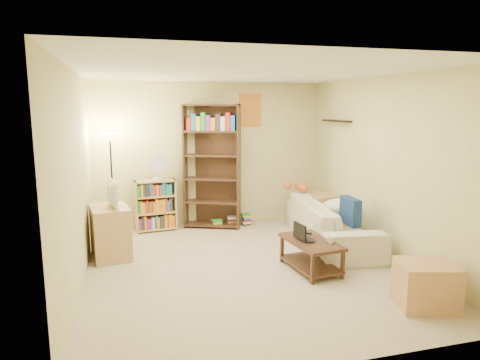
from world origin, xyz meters
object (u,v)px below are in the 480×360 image
at_px(floor_lamp, 111,156).
at_px(television, 108,194).
at_px(sofa, 331,223).
at_px(tabby_cat, 299,186).
at_px(laptop, 308,238).
at_px(short_bookshelf, 156,205).
at_px(desk_fan, 157,166).
at_px(side_table, 318,211).
at_px(tall_bookshelf, 212,163).
at_px(tv_stand, 110,232).
at_px(mug, 331,240).
at_px(end_cabinet, 426,285).
at_px(coffee_table, 311,251).

bearing_deg(floor_lamp, television, -91.84).
relative_size(sofa, tabby_cat, 4.51).
distance_m(laptop, short_bookshelf, 2.89).
height_order(laptop, desk_fan, desk_fan).
bearing_deg(side_table, tall_bookshelf, 162.39).
xyz_separation_m(tv_stand, tall_bookshelf, (1.67, 1.13, 0.76)).
height_order(tabby_cat, television, television).
distance_m(laptop, side_table, 1.93).
xyz_separation_m(sofa, laptop, (-0.78, -0.88, 0.09)).
bearing_deg(sofa, mug, 160.92).
relative_size(sofa, tv_stand, 3.22).
distance_m(floor_lamp, side_table, 3.56).
bearing_deg(television, end_cabinet, -136.24).
height_order(coffee_table, floor_lamp, floor_lamp).
bearing_deg(desk_fan, side_table, -11.86).
distance_m(sofa, floor_lamp, 3.56).
height_order(short_bookshelf, desk_fan, desk_fan).
relative_size(short_bookshelf, desk_fan, 2.00).
distance_m(laptop, desk_fan, 2.91).
bearing_deg(end_cabinet, television, 142.95).
xyz_separation_m(sofa, desk_fan, (-2.50, 1.36, 0.78)).
distance_m(desk_fan, floor_lamp, 0.80).
bearing_deg(coffee_table, tall_bookshelf, 103.09).
bearing_deg(mug, tall_bookshelf, 111.90).
bearing_deg(tabby_cat, mug, -101.77).
height_order(tabby_cat, floor_lamp, floor_lamp).
relative_size(sofa, end_cabinet, 4.05).
bearing_deg(coffee_table, floor_lamp, 133.56).
relative_size(tv_stand, tall_bookshelf, 0.34).
distance_m(coffee_table, floor_lamp, 3.39).
bearing_deg(laptop, sofa, -51.82).
bearing_deg(side_table, short_bookshelf, 167.46).
bearing_deg(tabby_cat, short_bookshelf, 167.73).
xyz_separation_m(sofa, short_bookshelf, (-2.55, 1.41, 0.11)).
relative_size(floor_lamp, end_cabinet, 2.91).
bearing_deg(floor_lamp, sofa, -19.19).
bearing_deg(end_cabinet, mug, 117.05).
bearing_deg(tabby_cat, television, -167.97).
xyz_separation_m(tabby_cat, tall_bookshelf, (-1.42, 0.47, 0.39)).
height_order(side_table, end_cabinet, side_table).
xyz_separation_m(mug, tv_stand, (-2.67, 1.35, -0.08)).
bearing_deg(laptop, television, 55.27).
bearing_deg(mug, television, 153.13).
bearing_deg(tabby_cat, sofa, -79.65).
bearing_deg(sofa, coffee_table, 149.29).
xyz_separation_m(floor_lamp, side_table, (3.39, -0.32, -1.04)).
bearing_deg(tall_bookshelf, sofa, -18.31).
xyz_separation_m(mug, end_cabinet, (0.55, -1.08, -0.21)).
xyz_separation_m(sofa, coffee_table, (-0.76, -0.94, -0.07)).
bearing_deg(tall_bookshelf, short_bookshelf, -160.54).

